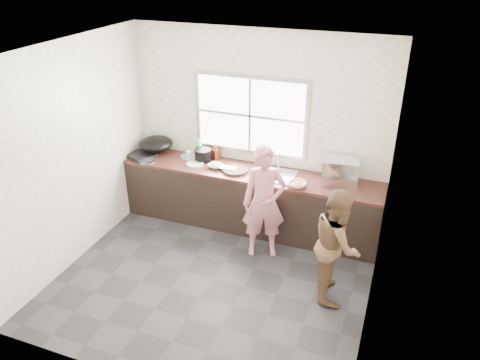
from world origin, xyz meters
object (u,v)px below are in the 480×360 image
at_px(bottle_brown_short, 207,153).
at_px(glass_jar, 189,155).
at_px(wok, 156,144).
at_px(pot_lid_left, 147,161).
at_px(black_pot, 203,155).
at_px(pot_lid_right, 189,157).
at_px(bowl_mince, 216,166).
at_px(plate_food, 195,164).
at_px(bowl_held, 293,184).
at_px(bottle_brown_tall, 215,152).
at_px(bottle_green, 199,148).
at_px(cutting_board, 235,170).
at_px(burner, 142,155).
at_px(bowl_crabs, 297,185).
at_px(woman, 264,206).
at_px(person_side, 337,244).
at_px(dish_rack, 340,171).

distance_m(bottle_brown_short, glass_jar, 0.27).
xyz_separation_m(wok, pot_lid_left, (0.01, -0.30, -0.15)).
bearing_deg(black_pot, pot_lid_right, 170.33).
height_order(bowl_mince, plate_food, bowl_mince).
bearing_deg(bowl_held, bottle_brown_tall, 160.77).
relative_size(bowl_held, bottle_green, 0.74).
xyz_separation_m(cutting_board, bowl_mince, (-0.29, 0.01, 0.01)).
bearing_deg(bowl_mince, bottle_green, 144.61).
relative_size(bottle_brown_short, burner, 0.43).
bearing_deg(bowl_crabs, bottle_green, 165.03).
relative_size(woman, bottle_brown_short, 9.19).
bearing_deg(pot_lid_right, bottle_brown_tall, 13.02).
bearing_deg(person_side, bowl_held, 28.33).
relative_size(woman, bowl_held, 7.00).
height_order(plate_food, bottle_green, bottle_green).
distance_m(bowl_held, pot_lid_left, 2.14).
relative_size(cutting_board, bottle_brown_short, 2.32).
relative_size(person_side, glass_jar, 12.37).
bearing_deg(bowl_crabs, glass_jar, 169.58).
height_order(woman, black_pot, woman).
relative_size(bowl_held, pot_lid_right, 0.72).
distance_m(plate_food, glass_jar, 0.24).
xyz_separation_m(bottle_green, glass_jar, (-0.11, -0.11, -0.08)).
bearing_deg(bowl_crabs, woman, -133.86).
bearing_deg(bowl_held, bowl_crabs, 0.00).
xyz_separation_m(cutting_board, bowl_crabs, (0.90, -0.15, 0.01)).
bearing_deg(bottle_brown_tall, bottle_green, -175.08).
distance_m(bowl_crabs, pot_lid_left, 2.20).
height_order(glass_jar, dish_rack, dish_rack).
bearing_deg(burner, black_pot, 13.05).
bearing_deg(glass_jar, dish_rack, -0.61).
bearing_deg(burner, bottle_brown_short, 18.61).
xyz_separation_m(person_side, wok, (-2.88, 1.12, 0.35)).
relative_size(bowl_held, bottle_brown_tall, 0.96).
distance_m(bowl_mince, pot_lid_right, 0.54).
bearing_deg(pot_lid_right, bottle_brown_short, 13.02).
xyz_separation_m(bottle_green, dish_rack, (2.04, -0.13, 0.03)).
relative_size(bowl_crabs, bowl_held, 0.89).
relative_size(cutting_board, pot_lid_right, 1.27).
xyz_separation_m(woman, person_side, (1.00, -0.47, -0.03)).
bearing_deg(person_side, pot_lid_right, 50.33).
bearing_deg(bowl_held, burner, 177.27).
relative_size(cutting_board, bottle_green, 1.32).
distance_m(black_pot, pot_lid_left, 0.81).
distance_m(burner, pot_lid_left, 0.18).
distance_m(bottle_brown_short, pot_lid_left, 0.87).
distance_m(person_side, bowl_crabs, 1.07).
xyz_separation_m(black_pot, pot_lid_right, (-0.24, 0.04, -0.08)).
distance_m(woman, bowl_held, 0.48).
bearing_deg(bowl_mince, dish_rack, 4.44).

